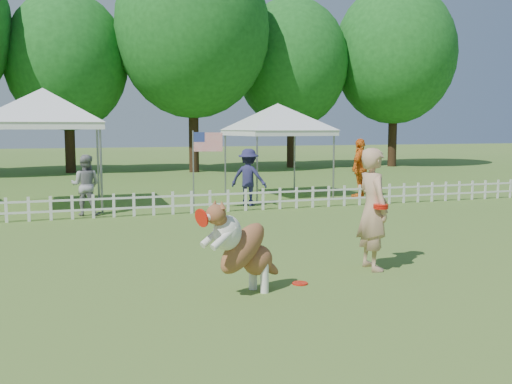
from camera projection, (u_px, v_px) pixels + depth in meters
ground at (310, 278)px, 8.54m from camera, size 120.00×120.00×0.00m
picket_fence at (201, 202)px, 15.09m from camera, size 22.00×0.08×0.60m
handler at (373, 209)px, 9.02m from camera, size 0.49×0.73×1.94m
dog at (244, 248)px, 7.64m from camera, size 1.32×0.90×1.30m
frisbee_on_turf at (300, 283)px, 8.24m from camera, size 0.30×0.30×0.02m
canopy_tent_left at (45, 150)px, 15.96m from camera, size 3.28×3.28×3.28m
canopy_tent_right at (278, 151)px, 18.58m from camera, size 3.11×3.11×2.97m
flag_pole at (193, 171)px, 15.27m from camera, size 0.83×0.31×2.18m
spectator_a at (86, 185)px, 14.65m from camera, size 0.91×0.80×1.57m
spectator_b at (249, 177)px, 16.47m from camera, size 1.22×1.14×1.65m
spectator_c at (360, 168)px, 18.30m from camera, size 1.17×1.06×1.91m
tree_center_left at (67, 74)px, 28.17m from camera, size 6.00×6.00×9.80m
tree_center_right at (193, 47)px, 28.54m from camera, size 7.60×7.60×12.60m
tree_right at (292, 75)px, 32.02m from camera, size 6.20×6.20×10.40m
tree_far_right at (394, 68)px, 32.96m from camera, size 7.00×7.00×11.40m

